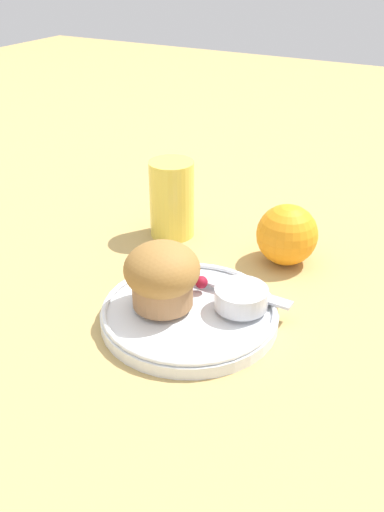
{
  "coord_description": "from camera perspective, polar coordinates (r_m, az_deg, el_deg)",
  "views": [
    {
      "loc": [
        0.25,
        -0.48,
        0.37
      ],
      "look_at": [
        -0.02,
        0.02,
        0.06
      ],
      "focal_mm": 40.0,
      "sensor_mm": 36.0,
      "label": 1
    }
  ],
  "objects": [
    {
      "name": "muffin",
      "position": [
        0.61,
        -3.01,
        -1.92
      ],
      "size": [
        0.08,
        0.08,
        0.07
      ],
      "color": "#9E7047",
      "rests_on": "plate"
    },
    {
      "name": "orange_fruit",
      "position": [
        0.74,
        9.48,
        2.11
      ],
      "size": [
        0.08,
        0.08,
        0.08
      ],
      "color": "orange",
      "rests_on": "ground_plane"
    },
    {
      "name": "juice_glass",
      "position": [
        0.79,
        -2.02,
        5.72
      ],
      "size": [
        0.06,
        0.06,
        0.11
      ],
      "color": "#EAD14C",
      "rests_on": "ground_plane"
    },
    {
      "name": "berry_pair",
      "position": [
        0.65,
        0.41,
        -2.48
      ],
      "size": [
        0.03,
        0.01,
        0.01
      ],
      "color": "maroon",
      "rests_on": "plate"
    },
    {
      "name": "butter_knife",
      "position": [
        0.66,
        2.02,
        -2.6
      ],
      "size": [
        0.2,
        0.02,
        0.0
      ],
      "rotation": [
        0.0,
        0.0,
        -0.02
      ],
      "color": "#B7B7BC",
      "rests_on": "plate"
    },
    {
      "name": "cream_ramekin",
      "position": [
        0.62,
        4.75,
        -4.27
      ],
      "size": [
        0.06,
        0.06,
        0.02
      ],
      "color": "silver",
      "rests_on": "plate"
    },
    {
      "name": "ground_plane",
      "position": [
        0.66,
        0.93,
        -5.26
      ],
      "size": [
        3.0,
        3.0,
        0.0
      ],
      "primitive_type": "plane",
      "color": "tan"
    },
    {
      "name": "plate",
      "position": [
        0.63,
        -0.44,
        -5.7
      ],
      "size": [
        0.2,
        0.2,
        0.02
      ],
      "color": "white",
      "rests_on": "ground_plane"
    }
  ]
}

